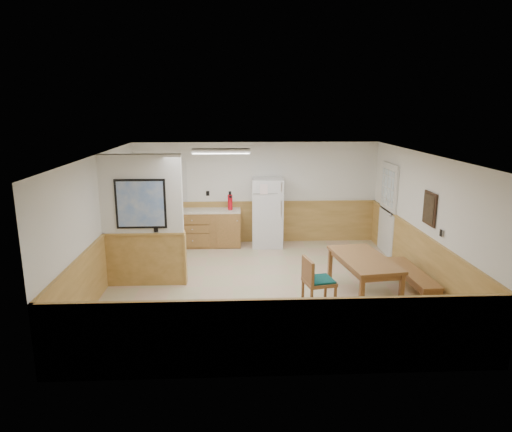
{
  "coord_description": "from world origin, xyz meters",
  "views": [
    {
      "loc": [
        -0.51,
        -8.14,
        3.32
      ],
      "look_at": [
        -0.12,
        0.4,
        1.28
      ],
      "focal_mm": 32.0,
      "sensor_mm": 36.0,
      "label": 1
    }
  ],
  "objects_px": {
    "refrigerator": "(268,212)",
    "fire_extinguisher": "(230,202)",
    "dining_bench": "(412,277)",
    "dining_table": "(364,263)",
    "soap_bottle": "(163,206)",
    "dining_chair": "(314,278)"
  },
  "relations": [
    {
      "from": "refrigerator",
      "to": "fire_extinguisher",
      "type": "height_order",
      "value": "refrigerator"
    },
    {
      "from": "refrigerator",
      "to": "soap_bottle",
      "type": "relative_size",
      "value": 7.33
    },
    {
      "from": "dining_table",
      "to": "fire_extinguisher",
      "type": "bearing_deg",
      "value": 117.94
    },
    {
      "from": "refrigerator",
      "to": "dining_chair",
      "type": "distance_m",
      "value": 3.6
    },
    {
      "from": "refrigerator",
      "to": "fire_extinguisher",
      "type": "relative_size",
      "value": 3.68
    },
    {
      "from": "dining_bench",
      "to": "fire_extinguisher",
      "type": "relative_size",
      "value": 3.66
    },
    {
      "from": "soap_bottle",
      "to": "fire_extinguisher",
      "type": "bearing_deg",
      "value": 0.45
    },
    {
      "from": "dining_table",
      "to": "soap_bottle",
      "type": "distance_m",
      "value": 5.17
    },
    {
      "from": "refrigerator",
      "to": "dining_table",
      "type": "bearing_deg",
      "value": -63.08
    },
    {
      "from": "refrigerator",
      "to": "soap_bottle",
      "type": "height_order",
      "value": "refrigerator"
    },
    {
      "from": "dining_table",
      "to": "dining_bench",
      "type": "bearing_deg",
      "value": -2.3
    },
    {
      "from": "dining_bench",
      "to": "soap_bottle",
      "type": "relative_size",
      "value": 7.27
    },
    {
      "from": "dining_table",
      "to": "soap_bottle",
      "type": "bearing_deg",
      "value": 132.61
    },
    {
      "from": "dining_chair",
      "to": "soap_bottle",
      "type": "distance_m",
      "value": 4.73
    },
    {
      "from": "dining_bench",
      "to": "soap_bottle",
      "type": "distance_m",
      "value": 5.89
    },
    {
      "from": "dining_bench",
      "to": "soap_bottle",
      "type": "xyz_separation_m",
      "value": [
        -4.91,
        3.19,
        0.67
      ]
    },
    {
      "from": "dining_chair",
      "to": "soap_bottle",
      "type": "xyz_separation_m",
      "value": [
        -3.05,
        3.57,
        0.52
      ]
    },
    {
      "from": "dining_table",
      "to": "soap_bottle",
      "type": "relative_size",
      "value": 7.54
    },
    {
      "from": "refrigerator",
      "to": "dining_table",
      "type": "distance_m",
      "value": 3.57
    },
    {
      "from": "dining_table",
      "to": "fire_extinguisher",
      "type": "xyz_separation_m",
      "value": [
        -2.38,
        3.29,
        0.44
      ]
    },
    {
      "from": "fire_extinguisher",
      "to": "dining_table",
      "type": "bearing_deg",
      "value": -46.26
    },
    {
      "from": "dining_table",
      "to": "fire_extinguisher",
      "type": "relative_size",
      "value": 3.79
    }
  ]
}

